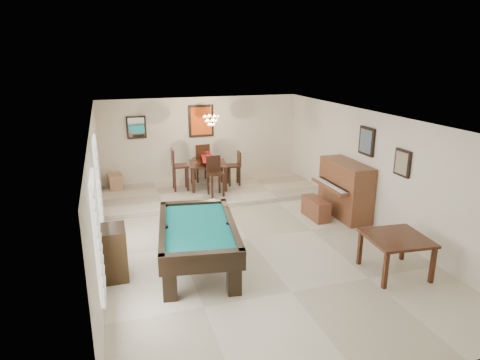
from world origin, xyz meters
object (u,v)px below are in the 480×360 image
square_table (395,255)px  apothecary_chest (115,253)px  upright_piano (340,190)px  piano_bench (316,208)px  flower_vase (208,155)px  dining_chair_north (201,162)px  dining_chair_west (180,169)px  pool_table (198,247)px  dining_chair_east (234,168)px  dining_chair_south (216,176)px  dining_table (208,173)px  corner_bench (115,181)px  chandelier (211,117)px

square_table → apothecary_chest: (-4.81, 1.37, 0.11)m
apothecary_chest → upright_piano: bearing=15.3°
square_table → upright_piano: (0.49, 2.82, 0.32)m
piano_bench → flower_vase: bearing=125.2°
dining_chair_north → dining_chair_west: (-0.76, -0.69, 0.02)m
piano_bench → dining_chair_north: size_ratio=0.75×
pool_table → apothecary_chest: 1.48m
piano_bench → dining_chair_east: dining_chair_east is taller
dining_chair_north → piano_bench: bearing=116.3°
apothecary_chest → dining_chair_south: (2.75, 3.54, 0.19)m
dining_table → dining_chair_north: size_ratio=0.89×
corner_bench → flower_vase: bearing=-15.2°
flower_vase → dining_chair_south: bearing=-88.2°
upright_piano → chandelier: bearing=134.3°
dining_table → flower_vase: flower_vase is taller
pool_table → dining_chair_north: bearing=85.1°
upright_piano → dining_chair_north: 4.44m
upright_piano → corner_bench: 6.27m
square_table → dining_chair_east: size_ratio=1.04×
flower_vase → dining_chair_south: (0.02, -0.79, -0.42)m
dining_chair_north → dining_chair_west: 1.03m
dining_chair_south → dining_chair_north: 1.51m
piano_bench → dining_chair_west: (-2.78, 2.85, 0.48)m
dining_chair_west → pool_table: bearing=176.2°
dining_chair_south → chandelier: chandelier is taller
dining_chair_north → pool_table: bearing=73.3°
dining_chair_north → chandelier: bearing=91.3°
upright_piano → dining_chair_west: 4.45m
dining_chair_south → dining_chair_east: (0.75, 0.82, -0.04)m
dining_table → dining_chair_south: bearing=-88.2°
pool_table → dining_chair_east: (2.02, 4.46, 0.20)m
dining_chair_north → upright_piano: bearing=122.5°
pool_table → flower_vase: 4.65m
dining_table → chandelier: bearing=-80.4°
piano_bench → dining_chair_east: size_ratio=0.88×
upright_piano → piano_bench: upright_piano is taller
apothecary_chest → chandelier: 5.20m
dining_table → dining_chair_south: 0.80m
dining_chair_south → dining_chair_north: dining_chair_north is taller
pool_table → piano_bench: 3.62m
flower_vase → chandelier: (0.05, -0.29, 1.12)m
dining_chair_west → corner_bench: dining_chair_west is taller
dining_chair_west → chandelier: bearing=-108.7°
square_table → dining_chair_west: bearing=116.7°
dining_chair_west → dining_chair_east: size_ratio=1.20×
upright_piano → dining_chair_east: 3.42m
dining_chair_west → corner_bench: bearing=71.5°
apothecary_chest → dining_chair_west: (1.93, 4.36, 0.25)m
square_table → dining_chair_north: dining_chair_north is taller
upright_piano → piano_bench: 0.73m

